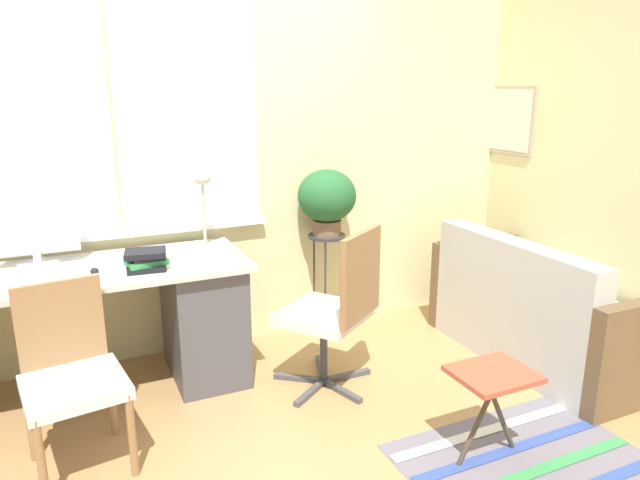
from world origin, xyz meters
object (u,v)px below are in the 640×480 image
Objects in this scene: monitor at (34,231)px; keyboard at (34,281)px; mouse at (95,271)px; folding_stool at (493,382)px; office_chair_swivel at (336,309)px; plant_stand at (327,248)px; desk_lamp at (203,198)px; book_stack at (146,260)px; potted_plant at (327,198)px; couch_loveseat at (538,316)px; desk_chair_wooden at (71,372)px.

monitor reaches higher than keyboard.
mouse is 0.16× the size of folding_stool.
plant_stand is at bearing -146.65° from office_chair_swivel.
plant_stand is at bearing 6.68° from desk_lamp.
folding_stool is at bearing -39.70° from monitor.
book_stack reaches higher than plant_stand.
office_chair_swivel is at bearing 112.28° from folding_stool.
potted_plant is at bearing 180.00° from plant_stand.
monitor is 0.47× the size of office_chair_swivel.
book_stack is 2.41m from couch_loveseat.
couch_loveseat is at bearing -23.00° from desk_lamp.
office_chair_swivel is (0.96, -0.34, -0.31)m from book_stack.
folding_stool is (0.08, -1.59, -0.58)m from potted_plant.
desk_chair_wooden is (0.12, -0.47, -0.31)m from keyboard.
desk_chair_wooden is at bearing -108.68° from mouse.
monitor is 0.99× the size of folding_stool.
potted_plant is (-1.05, 0.91, 0.69)m from couch_loveseat.
plant_stand is (1.65, 0.82, 0.17)m from desk_chair_wooden.
couch_loveseat is 2.02× the size of plant_stand.
desk_chair_wooden is 0.58× the size of couch_loveseat.
book_stack is 0.16× the size of couch_loveseat.
monitor is 0.91m from desk_chair_wooden.
desk_chair_wooden is 1.87× the size of folding_stool.
couch_loveseat is (1.33, -0.19, -0.21)m from office_chair_swivel.
keyboard is at bearing -178.78° from mouse.
monitor is 1.79m from plant_stand.
keyboard is 0.85× the size of folding_stool.
keyboard is 0.85× the size of potted_plant.
desk_lamp is 1.01m from office_chair_swivel.
potted_plant is at bearing 16.91° from book_stack.
book_stack is 1.31m from plant_stand.
mouse is (0.28, 0.01, 0.01)m from keyboard.
potted_plant is at bearing 2.04° from monitor.
couch_loveseat reaches higher than mouse.
office_chair_swivel reaches higher than plant_stand.
book_stack is 0.33× the size of plant_stand.
office_chair_swivel is (1.22, -0.37, -0.28)m from mouse.
mouse is 0.31× the size of book_stack.
office_chair_swivel is 2.13× the size of potted_plant.
folding_stool is (1.74, -0.77, -0.06)m from desk_chair_wooden.
keyboard is 0.83× the size of desk_lamp.
mouse reaches higher than keyboard.
potted_plant reaches higher than book_stack.
desk_lamp is at bearing 122.01° from folding_stool.
keyboard is at bearing -164.68° from desk_lamp.
mouse is at bearing 63.12° from desk_chair_wooden.
monitor is 1.68m from office_chair_swivel.
plant_stand is at bearing 11.24° from keyboard.
keyboard is 0.57m from desk_chair_wooden.
desk_lamp is (0.91, -0.04, 0.11)m from monitor.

